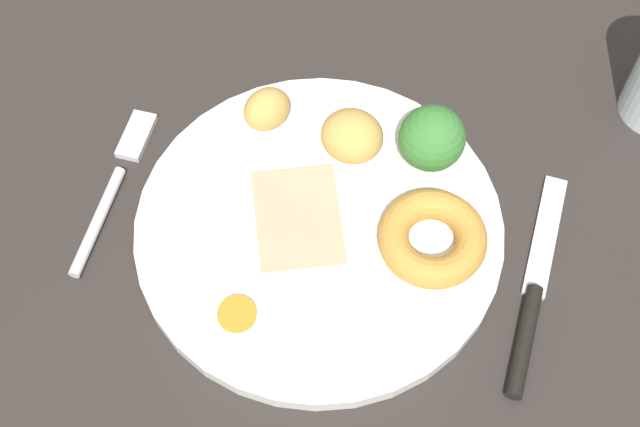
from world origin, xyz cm
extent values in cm
cube|color=#2B2623|center=(0.00, 0.00, 1.80)|extent=(120.00, 84.00, 3.60)
cylinder|color=white|center=(0.73, 0.34, 4.30)|extent=(27.65, 27.65, 1.40)
cube|color=tan|center=(-0.91, -0.02, 5.40)|extent=(8.66, 9.85, 0.80)
torus|color=#C68938|center=(9.15, -0.30, 6.14)|extent=(8.00, 8.00, 2.29)
ellipsoid|color=tan|center=(-5.27, 8.22, 6.77)|extent=(4.87, 4.97, 3.55)
ellipsoid|color=tan|center=(1.78, 7.00, 6.97)|extent=(5.47, 5.13, 3.94)
cylinder|color=orange|center=(-3.35, -8.40, 5.20)|extent=(2.78, 2.78, 0.41)
cylinder|color=#8CB766|center=(7.79, 7.17, 5.76)|extent=(1.77, 1.77, 1.53)
sphere|color=#387A33|center=(7.79, 7.17, 8.30)|extent=(5.06, 5.06, 5.06)
cylinder|color=silver|center=(-15.90, -2.81, 4.05)|extent=(1.26, 9.53, 0.90)
cube|color=silver|center=(-15.59, 5.43, 3.90)|extent=(2.17, 4.57, 0.60)
cylinder|color=black|center=(16.77, -5.64, 4.20)|extent=(1.91, 8.57, 1.20)
cube|color=silver|center=(17.53, 3.33, 3.80)|extent=(2.58, 10.61, 0.40)
camera|label=1|loc=(7.43, -30.28, 60.85)|focal=48.06mm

